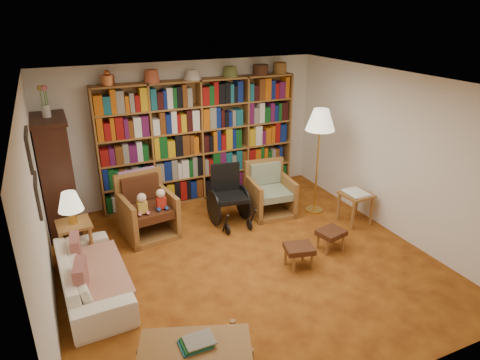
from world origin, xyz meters
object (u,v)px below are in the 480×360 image
sofa (92,275)px  armchair_leather (147,209)px  side_table_lamp (75,232)px  side_table_papers (356,198)px  wheelchair (229,197)px  coffee_table (195,350)px  floor_lamp (320,124)px  armchair_sage (268,193)px  footstool_a (299,250)px  footstool_b (331,234)px

sofa → armchair_leather: bearing=-40.4°
side_table_lamp → side_table_papers: 4.35m
wheelchair → side_table_papers: 2.09m
side_table_lamp → side_table_papers: size_ratio=1.08×
wheelchair → side_table_papers: wheelchair is taller
coffee_table → floor_lamp: bearing=40.5°
armchair_sage → footstool_a: bearing=-104.0°
footstool_a → coffee_table: (-1.93, -1.28, 0.12)m
wheelchair → floor_lamp: floor_lamp is taller
wheelchair → floor_lamp: (1.53, -0.25, 1.12)m
wheelchair → sofa: bearing=-155.0°
floor_lamp → footstool_a: floor_lamp is taller
sofa → floor_lamp: size_ratio=0.99×
floor_lamp → footstool_b: (-0.51, -1.19, -1.31)m
armchair_leather → footstool_a: (1.66, -1.85, -0.13)m
side_table_lamp → footstool_a: size_ratio=1.34×
armchair_sage → side_table_papers: size_ratio=1.60×
side_table_lamp → armchair_leather: size_ratio=0.61×
side_table_papers → footstool_b: side_table_papers is taller
side_table_papers → coffee_table: (-3.47, -2.03, -0.05)m
side_table_papers → coffee_table: size_ratio=0.48×
side_table_lamp → footstool_a: 3.11m
sofa → wheelchair: wheelchair is taller
armchair_sage → footstool_b: 1.55m
armchair_sage → footstool_a: size_ratio=1.98×
side_table_lamp → floor_lamp: size_ratio=0.33×
footstool_a → coffee_table: bearing=-146.5°
sofa → armchair_sage: size_ratio=2.04×
footstool_a → floor_lamp: bearing=49.5°
armchair_leather → side_table_papers: size_ratio=1.76×
side_table_lamp → coffee_table: 2.82m
side_table_lamp → armchair_leather: 1.18m
side_table_lamp → footstool_b: (3.42, -1.23, -0.20)m
armchair_leather → wheelchair: (1.31, -0.21, 0.05)m
side_table_lamp → floor_lamp: bearing=-0.6°
sofa → footstool_a: 2.71m
side_table_papers → footstool_b: size_ratio=1.27×
armchair_sage → sofa: bearing=-159.3°
armchair_sage → coffee_table: (-2.36, -3.00, 0.05)m
sofa → armchair_leather: size_ratio=1.85×
armchair_leather → sofa: bearing=-127.7°
sofa → floor_lamp: floor_lamp is taller
floor_lamp → coffee_table: bearing=-139.5°
wheelchair → side_table_lamp: bearing=-174.9°
floor_lamp → side_table_papers: size_ratio=3.30×
footstool_b → armchair_leather: bearing=144.5°
floor_lamp → footstool_a: bearing=-130.5°
footstool_b → coffee_table: (-2.60, -1.47, 0.12)m
sofa → coffee_table: bearing=-161.2°
floor_lamp → footstool_a: size_ratio=4.08×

